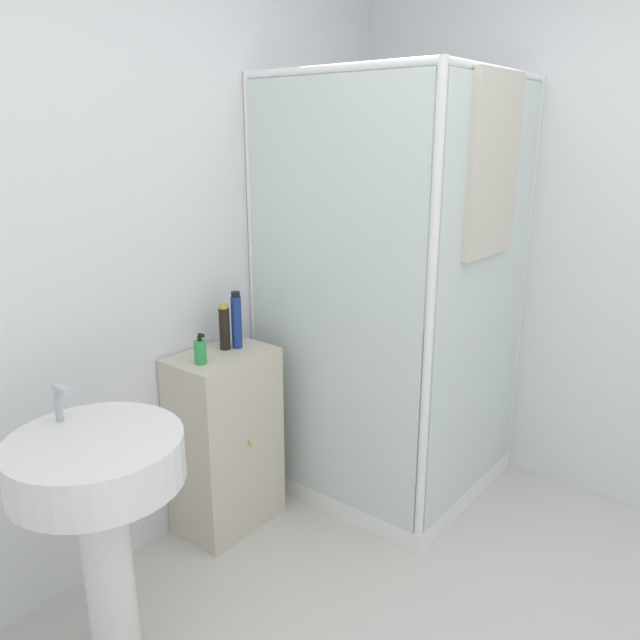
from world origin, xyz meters
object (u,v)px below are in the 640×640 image
at_px(sink, 100,493).
at_px(shampoo_bottle_blue, 236,321).
at_px(soap_dispenser, 200,351).
at_px(shampoo_bottle_tall_black, 224,327).

relative_size(sink, shampoo_bottle_blue, 3.79).
relative_size(soap_dispenser, shampoo_bottle_tall_black, 0.63).
distance_m(soap_dispenser, shampoo_bottle_tall_black, 0.20).
distance_m(sink, soap_dispenser, 0.74).
height_order(sink, shampoo_bottle_tall_black, shampoo_bottle_tall_black).
bearing_deg(soap_dispenser, sink, -158.77).
height_order(soap_dispenser, shampoo_bottle_blue, shampoo_bottle_blue).
bearing_deg(shampoo_bottle_blue, sink, -162.49).
xyz_separation_m(shampoo_bottle_tall_black, shampoo_bottle_blue, (0.05, -0.03, 0.02)).
bearing_deg(soap_dispenser, shampoo_bottle_tall_black, 16.09).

